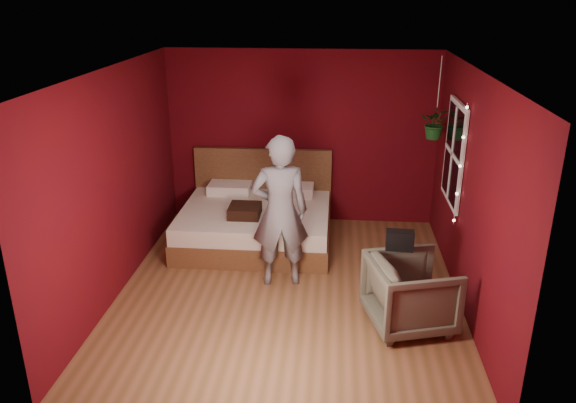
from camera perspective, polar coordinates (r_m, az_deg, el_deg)
The scene contains 10 objects.
floor at distance 6.84m, azimuth 0.03°, elevation -8.99°, with size 4.50×4.50×0.00m, color brown.
room_walls at distance 6.17m, azimuth 0.03°, elevation 4.65°, with size 4.04×4.54×2.62m.
window at distance 7.21m, azimuth 16.49°, elevation 4.71°, with size 0.05×0.97×1.27m.
fairy_lights at distance 6.71m, azimuth 17.09°, elevation 3.47°, with size 0.04×0.04×1.45m.
bed at distance 8.02m, azimuth -3.21°, elevation -1.91°, with size 2.08×1.77×1.15m.
person at distance 6.62m, azimuth -0.83°, elevation -1.05°, with size 0.68×0.45×1.86m, color slate.
armchair at distance 6.14m, azimuth 12.35°, elevation -9.07°, with size 0.83×0.85×0.78m, color #555343.
handbag at distance 6.13m, azimuth 11.29°, elevation -3.87°, with size 0.29×0.15×0.21m, color black.
throw_pillow at distance 7.57m, azimuth -4.41°, elevation -0.95°, with size 0.42×0.42×0.15m, color black.
hanging_plant at distance 7.73m, azimuth 14.78°, elevation 7.70°, with size 0.45×0.42×1.08m.
Camera 1 is at (0.52, -5.90, 3.41)m, focal length 35.00 mm.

